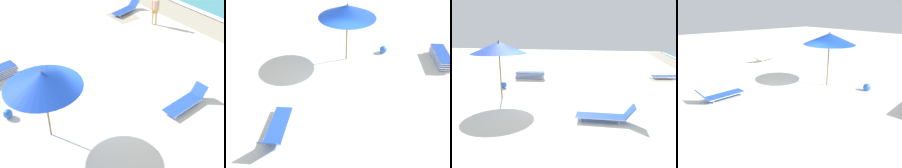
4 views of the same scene
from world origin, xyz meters
The scene contains 5 objects.
ground_plane centered at (0.00, 0.01, -0.08)m, with size 60.00×60.00×0.16m.
beach_umbrella centered at (0.06, -2.09, 2.38)m, with size 2.53×2.53×2.72m.
sun_lounger_beside_umbrella centered at (6.88, -2.81, 0.20)m, with size 1.20×2.21×0.47m.
sun_lounger_near_water_left centered at (1.83, 2.87, 0.22)m, with size 0.72×2.05×0.62m.
beach_ball centered at (-1.71, -2.94, 0.18)m, with size 0.35×0.35×0.35m.
Camera 4 is at (-6.81, 6.28, 3.73)m, focal length 35.00 mm.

